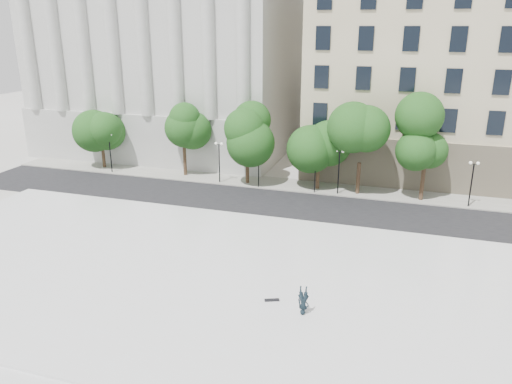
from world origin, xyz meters
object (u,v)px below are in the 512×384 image
person_lying (303,310)px  traffic_light_east (316,157)px  traffic_light_west (259,152)px  skateboard (272,300)px

person_lying → traffic_light_east: bearing=95.8°
traffic_light_west → traffic_light_east: traffic_light_west is taller
traffic_light_west → person_lying: 23.98m
traffic_light_west → traffic_light_east: size_ratio=1.01×
traffic_light_east → traffic_light_west: bearing=180.0°
traffic_light_east → person_lying: bearing=-80.5°
traffic_light_east → person_lying: (3.68, -21.88, -2.92)m
traffic_light_east → skateboard: (1.67, -21.05, -3.11)m
traffic_light_east → person_lying: size_ratio=2.45×
traffic_light_east → skateboard: size_ratio=4.85×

